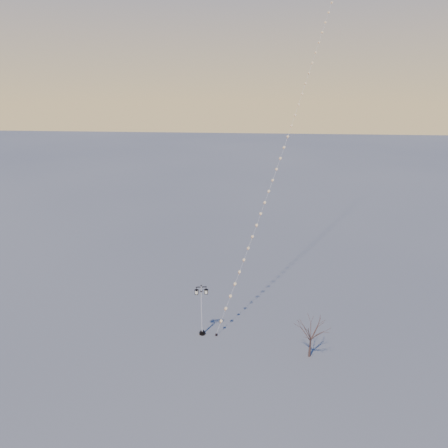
# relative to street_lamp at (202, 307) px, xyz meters

# --- Properties ---
(ground) EXTENTS (300.00, 300.00, 0.00)m
(ground) POSITION_rel_street_lamp_xyz_m (1.60, -2.13, -2.85)
(ground) COLOR #5A5C5B
(ground) RESTS_ON ground
(street_lamp) EXTENTS (1.30, 0.59, 5.15)m
(street_lamp) POSITION_rel_street_lamp_xyz_m (0.00, 0.00, 0.00)
(street_lamp) COLOR black
(street_lamp) RESTS_ON ground
(bare_tree) EXTENTS (2.07, 2.07, 3.43)m
(bare_tree) POSITION_rel_street_lamp_xyz_m (9.58, -2.37, -0.47)
(bare_tree) COLOR #49332C
(bare_tree) RESTS_ON ground
(kite_train) EXTENTS (15.17, 29.34, 40.34)m
(kite_train) POSITION_rel_street_lamp_xyz_m (8.61, 14.24, 17.21)
(kite_train) COLOR black
(kite_train) RESTS_ON ground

